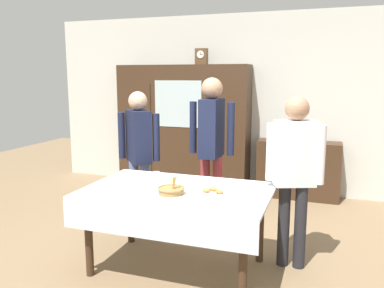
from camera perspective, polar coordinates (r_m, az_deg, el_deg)
ground_plane at (r=4.06m, az=-0.97°, el=-16.14°), size 12.00×12.00×0.00m
back_wall at (r=6.22m, az=7.52°, el=5.81°), size 6.40×0.10×2.70m
dining_table at (r=3.61m, az=-2.31°, el=-8.18°), size 1.67×1.07×0.76m
wall_cabinet at (r=6.22m, az=-1.27°, el=2.37°), size 2.07×0.46×1.94m
mantel_clock at (r=6.08m, az=1.38°, el=12.48°), size 0.18×0.11×0.24m
bookshelf_low at (r=6.00m, az=15.01°, el=-3.60°), size 1.17×0.35×0.84m
book_stack at (r=5.91m, az=15.20°, el=0.57°), size 0.17×0.21×0.04m
tea_cup_center at (r=3.82m, az=-2.15°, el=-5.15°), size 0.13×0.13×0.06m
tea_cup_front_edge at (r=4.00m, az=-5.16°, el=-4.53°), size 0.13×0.13×0.06m
tea_cup_near_left at (r=3.67m, az=-1.57°, el=-5.82°), size 0.13×0.13×0.06m
bread_basket at (r=3.46m, az=-3.04°, el=-6.63°), size 0.24×0.24×0.16m
pastry_plate at (r=3.47m, az=3.02°, el=-7.00°), size 0.28×0.28×0.05m
spoon_front_edge at (r=3.78m, az=-7.28°, el=-5.76°), size 0.12×0.02×0.01m
spoon_mid_left at (r=4.10m, az=-6.79°, el=-4.52°), size 0.12×0.02×0.01m
spoon_mid_right at (r=3.87m, az=3.13°, el=-5.33°), size 0.12×0.02×0.01m
person_behind_table_right at (r=4.59m, az=-7.65°, el=-0.37°), size 0.52×0.40×1.60m
person_behind_table_left at (r=3.71m, az=14.55°, el=-3.08°), size 0.52×0.32×1.60m
person_by_cabinet at (r=4.46m, az=2.84°, el=0.82°), size 0.52×0.36×1.76m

